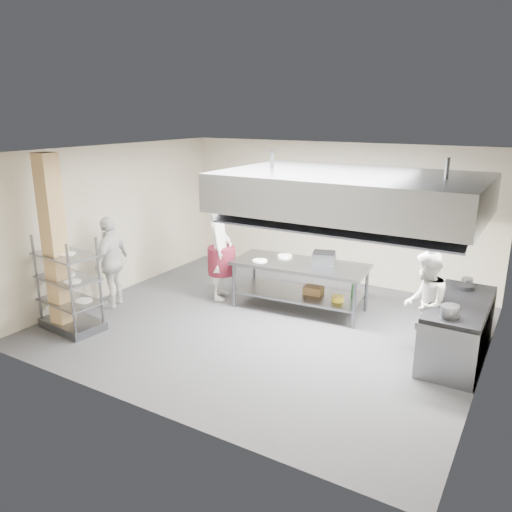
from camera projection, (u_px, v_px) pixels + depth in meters
The scene contains 23 objects.
floor at pixel (265, 325), 8.76m from camera, with size 7.00×7.00×0.00m, color #333335.
ceiling at pixel (266, 152), 7.92m from camera, with size 7.00×7.00×0.00m, color silver.
wall_back at pixel (334, 213), 10.82m from camera, with size 7.00×7.00×0.00m, color #BBAE94.
wall_left at pixel (115, 220), 10.06m from camera, with size 6.00×6.00×0.00m, color #BBAE94.
wall_right at pixel (493, 277), 6.62m from camera, with size 6.00×6.00×0.00m, color #BBAE94.
column at pixel (55, 245), 8.20m from camera, with size 0.30×0.30×3.00m, color tan.
exhaust_hood at pixel (350, 192), 7.78m from camera, with size 4.00×2.50×0.60m, color gray.
hood_strip_a at pixel (298, 207), 8.31m from camera, with size 1.60×0.12×0.04m, color white.
hood_strip_b at pixel (407, 218), 7.43m from camera, with size 1.60×0.12×0.04m, color white.
wall_shelf at pixel (416, 223), 9.80m from camera, with size 1.50×0.28×0.04m, color gray.
island at pixel (299, 286), 9.37m from camera, with size 2.49×1.04×0.91m, color gray, non-canonical shape.
island_worktop at pixel (300, 265), 9.25m from camera, with size 2.49×1.04×0.06m, color gray.
island_undershelf at pixel (299, 294), 9.41m from camera, with size 2.29×0.93×0.04m, color slate.
pass_rack at pixel (68, 283), 8.42m from camera, with size 1.10×0.64×1.65m, color gray, non-canonical shape.
cooking_range at pixel (458, 331), 7.54m from camera, with size 0.80×2.00×0.84m, color gray.
range_top at pixel (461, 303), 7.42m from camera, with size 0.78×1.96×0.06m, color black.
chef_head at pixel (220, 250), 9.82m from camera, with size 0.72×0.47×1.96m, color white.
chef_line at pixel (424, 305), 7.50m from camera, with size 0.80×0.62×1.64m, color silver.
chef_plating at pixel (112, 262), 9.45m from camera, with size 1.02×0.43×1.75m, color white.
griddle at pixel (324, 258), 9.18m from camera, with size 0.42×0.33×0.21m, color slate.
wicker_basket at pixel (313, 290), 9.32m from camera, with size 0.35×0.24×0.15m, color olive.
stockpot at pixel (451, 311), 6.86m from camera, with size 0.23×0.23×0.16m, color gray.
plate_stack at pixel (70, 299), 8.50m from camera, with size 0.28×0.28×0.05m, color white.
Camera 1 is at (4.00, -7.01, 3.62)m, focal length 35.00 mm.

